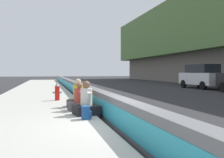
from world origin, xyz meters
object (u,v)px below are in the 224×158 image
Objects in this scene: seated_person_middle at (79,101)px; seated_person_rear at (78,98)px; parked_car_fourth at (201,76)px; fire_hydrant at (57,91)px; backpack at (86,113)px; seated_person_foreground at (86,104)px.

seated_person_middle is 1.04m from seated_person_rear.
fire_hydrant is at bearing 120.06° from parked_car_fourth.
seated_person_middle is 0.92× the size of seated_person_rear.
parked_car_fourth is at bearing -44.28° from backpack.
fire_hydrant reaches higher than backpack.
seated_person_middle is at bearing 6.73° from seated_person_foreground.
seated_person_foreground is 0.24× the size of parked_car_fourth.
fire_hydrant is 0.82× the size of seated_person_middle.
seated_person_foreground is 1.07× the size of seated_person_middle.
fire_hydrant is 0.76× the size of seated_person_rear.
seated_person_rear is 2.88m from backpack.
seated_person_rear is 0.24× the size of parked_car_fourth.
fire_hydrant is 15.77m from parked_car_fourth.
seated_person_foreground reaches higher than fire_hydrant.
fire_hydrant is 0.18× the size of parked_car_fourth.
parked_car_fourth reaches higher than seated_person_rear.
seated_person_middle is (-3.59, -0.66, -0.11)m from fire_hydrant.
parked_car_fourth is at bearing -50.97° from seated_person_rear.
seated_person_middle reaches higher than backpack.
fire_hydrant is at bearing 6.82° from backpack.
parked_car_fourth is (12.52, -12.86, 0.69)m from seated_person_foreground.
seated_person_rear is 16.61m from parked_car_fourth.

